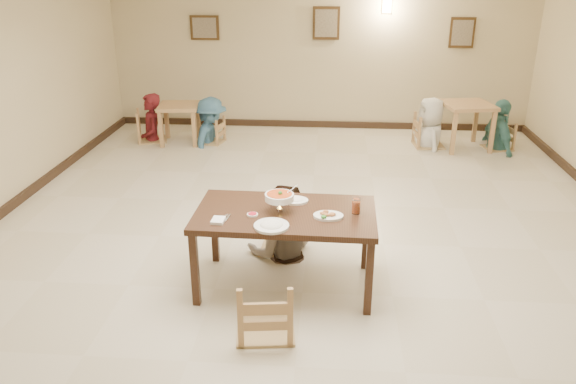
# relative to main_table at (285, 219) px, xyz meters

# --- Properties ---
(floor) EXTENTS (10.00, 10.00, 0.00)m
(floor) POSITION_rel_main_table_xyz_m (0.18, 0.97, -0.74)
(floor) COLOR beige
(floor) RESTS_ON ground
(wall_back) EXTENTS (10.00, 0.00, 10.00)m
(wall_back) POSITION_rel_main_table_xyz_m (0.18, 5.97, 0.76)
(wall_back) COLOR beige
(wall_back) RESTS_ON floor
(baseboard_back) EXTENTS (8.00, 0.06, 0.12)m
(baseboard_back) POSITION_rel_main_table_xyz_m (0.18, 5.94, -0.68)
(baseboard_back) COLOR #2F1F16
(baseboard_back) RESTS_ON floor
(picture_a) EXTENTS (0.55, 0.04, 0.45)m
(picture_a) POSITION_rel_main_table_xyz_m (-2.02, 5.93, 1.16)
(picture_a) COLOR #392512
(picture_a) RESTS_ON wall_back
(picture_b) EXTENTS (0.50, 0.04, 0.60)m
(picture_b) POSITION_rel_main_table_xyz_m (0.28, 5.93, 1.26)
(picture_b) COLOR #392512
(picture_b) RESTS_ON wall_back
(picture_c) EXTENTS (0.45, 0.04, 0.55)m
(picture_c) POSITION_rel_main_table_xyz_m (2.78, 5.93, 1.11)
(picture_c) COLOR #392512
(picture_c) RESTS_ON wall_back
(wall_sconce) EXTENTS (0.16, 0.05, 0.22)m
(wall_sconce) POSITION_rel_main_table_xyz_m (1.38, 5.93, 1.56)
(wall_sconce) COLOR #FFD88C
(wall_sconce) RESTS_ON wall_back
(main_table) EXTENTS (1.76, 1.02, 0.82)m
(main_table) POSITION_rel_main_table_xyz_m (0.00, 0.00, 0.00)
(main_table) COLOR #392013
(main_table) RESTS_ON floor
(chair_far) EXTENTS (0.44, 0.44, 0.95)m
(chair_far) POSITION_rel_main_table_xyz_m (-0.12, 0.77, -0.26)
(chair_far) COLOR tan
(chair_far) RESTS_ON floor
(chair_near) EXTENTS (0.51, 0.51, 1.08)m
(chair_near) POSITION_rel_main_table_xyz_m (-0.11, -0.78, -0.20)
(chair_near) COLOR tan
(chair_near) RESTS_ON floor
(main_diner) EXTENTS (0.87, 0.71, 1.64)m
(main_diner) POSITION_rel_main_table_xyz_m (-0.09, 0.68, 0.08)
(main_diner) COLOR gray
(main_diner) RESTS_ON floor
(curry_warmer) EXTENTS (0.31, 0.28, 0.25)m
(curry_warmer) POSITION_rel_main_table_xyz_m (-0.06, 0.01, 0.23)
(curry_warmer) COLOR silver
(curry_warmer) RESTS_ON main_table
(rice_plate_far) EXTENTS (0.30, 0.30, 0.07)m
(rice_plate_far) POSITION_rel_main_table_xyz_m (0.06, 0.26, 0.10)
(rice_plate_far) COLOR white
(rice_plate_far) RESTS_ON main_table
(rice_plate_near) EXTENTS (0.32, 0.32, 0.07)m
(rice_plate_near) POSITION_rel_main_table_xyz_m (-0.10, -0.35, 0.10)
(rice_plate_near) COLOR white
(rice_plate_near) RESTS_ON main_table
(fried_plate) EXTENTS (0.29, 0.29, 0.06)m
(fried_plate) POSITION_rel_main_table_xyz_m (0.41, -0.10, 0.10)
(fried_plate) COLOR white
(fried_plate) RESTS_ON main_table
(chili_dish) EXTENTS (0.11, 0.11, 0.02)m
(chili_dish) POSITION_rel_main_table_xyz_m (-0.31, -0.11, 0.09)
(chili_dish) COLOR white
(chili_dish) RESTS_ON main_table
(napkin_cutlery) EXTENTS (0.15, 0.24, 0.03)m
(napkin_cutlery) POSITION_rel_main_table_xyz_m (-0.60, -0.27, 0.10)
(napkin_cutlery) COLOR white
(napkin_cutlery) RESTS_ON main_table
(drink_glass) EXTENTS (0.08, 0.08, 0.16)m
(drink_glass) POSITION_rel_main_table_xyz_m (0.68, 0.02, 0.15)
(drink_glass) COLOR white
(drink_glass) RESTS_ON main_table
(bg_table_left) EXTENTS (0.77, 0.77, 0.70)m
(bg_table_left) POSITION_rel_main_table_xyz_m (-2.30, 4.72, -0.17)
(bg_table_left) COLOR tan
(bg_table_left) RESTS_ON floor
(bg_table_right) EXTENTS (0.94, 0.94, 0.80)m
(bg_table_right) POSITION_rel_main_table_xyz_m (2.77, 4.79, -0.07)
(bg_table_right) COLOR tan
(bg_table_right) RESTS_ON floor
(bg_chair_ll) EXTENTS (0.50, 0.50, 1.07)m
(bg_chair_ll) POSITION_rel_main_table_xyz_m (-2.85, 4.79, -0.20)
(bg_chair_ll) COLOR tan
(bg_chair_ll) RESTS_ON floor
(bg_chair_lr) EXTENTS (0.41, 0.41, 0.88)m
(bg_chair_lr) POSITION_rel_main_table_xyz_m (-1.74, 4.76, -0.30)
(bg_chair_lr) COLOR tan
(bg_chair_lr) RESTS_ON floor
(bg_chair_rl) EXTENTS (0.51, 0.51, 1.08)m
(bg_chair_rl) POSITION_rel_main_table_xyz_m (2.17, 4.85, -0.20)
(bg_chair_rl) COLOR tan
(bg_chair_rl) RESTS_ON floor
(bg_chair_rr) EXTENTS (0.43, 0.43, 0.92)m
(bg_chair_rr) POSITION_rel_main_table_xyz_m (3.36, 4.79, -0.28)
(bg_chair_rr) COLOR tan
(bg_chair_rr) RESTS_ON floor
(bg_diner_a) EXTENTS (0.64, 0.75, 1.74)m
(bg_diner_a) POSITION_rel_main_table_xyz_m (-2.85, 4.79, 0.13)
(bg_diner_a) COLOR #5C151C
(bg_diner_a) RESTS_ON floor
(bg_diner_b) EXTENTS (0.76, 1.15, 1.66)m
(bg_diner_b) POSITION_rel_main_table_xyz_m (-1.74, 4.76, 0.09)
(bg_diner_b) COLOR teal
(bg_diner_b) RESTS_ON floor
(bg_diner_c) EXTENTS (0.69, 0.94, 1.76)m
(bg_diner_c) POSITION_rel_main_table_xyz_m (2.17, 4.85, 0.14)
(bg_diner_c) COLOR silver
(bg_diner_c) RESTS_ON floor
(bg_diner_d) EXTENTS (0.60, 1.09, 1.76)m
(bg_diner_d) POSITION_rel_main_table_xyz_m (3.36, 4.79, 0.14)
(bg_diner_d) COLOR teal
(bg_diner_d) RESTS_ON floor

